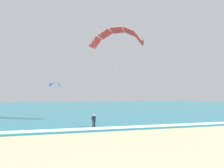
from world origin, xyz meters
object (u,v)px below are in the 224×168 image
(kite_primary, at_px, (117,35))
(kite_distant, at_px, (55,84))
(surfboard, at_px, (94,128))
(kitesurfer, at_px, (94,120))

(kite_primary, height_order, kite_distant, kite_primary)
(surfboard, distance_m, kitesurfer, 0.91)
(surfboard, relative_size, kite_primary, 0.10)
(kite_primary, bearing_deg, kite_distant, 104.48)
(kitesurfer, height_order, kite_primary, kite_primary)
(surfboard, height_order, kite_primary, kite_primary)
(surfboard, height_order, kitesurfer, kitesurfer)
(surfboard, xyz_separation_m, kitesurfer, (-0.00, 0.02, 0.91))
(surfboard, bearing_deg, kite_primary, 55.10)
(kite_primary, distance_m, kite_distant, 36.50)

